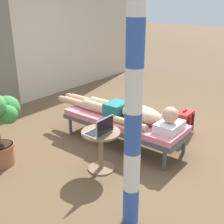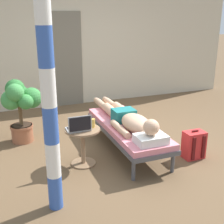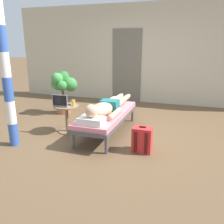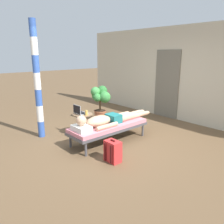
% 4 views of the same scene
% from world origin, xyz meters
% --- Properties ---
extents(ground_plane, '(40.00, 40.00, 0.00)m').
position_xyz_m(ground_plane, '(0.00, 0.00, 0.00)').
color(ground_plane, brown).
extents(house_wall_back, '(7.60, 0.20, 2.70)m').
position_xyz_m(house_wall_back, '(-0.06, 2.68, 1.35)').
color(house_wall_back, beige).
rests_on(house_wall_back, ground).
extents(house_door_panel, '(0.84, 0.03, 2.04)m').
position_xyz_m(house_door_panel, '(-0.42, 2.57, 1.02)').
color(house_door_panel, '#6D6759').
rests_on(house_door_panel, ground).
extents(lounge_chair, '(0.67, 1.87, 0.42)m').
position_xyz_m(lounge_chair, '(-0.06, -0.07, 0.35)').
color(lounge_chair, '#4C4C51').
rests_on(lounge_chair, ground).
extents(person_reclining, '(0.53, 2.17, 0.32)m').
position_xyz_m(person_reclining, '(-0.06, -0.12, 0.52)').
color(person_reclining, white).
rests_on(person_reclining, lounge_chair).
extents(side_table, '(0.48, 0.48, 0.52)m').
position_xyz_m(side_table, '(-0.81, -0.26, 0.36)').
color(side_table, '#8C6B4C').
rests_on(side_table, ground).
extents(laptop, '(0.31, 0.24, 0.23)m').
position_xyz_m(laptop, '(-0.87, -0.31, 0.58)').
color(laptop, '#A5A8AD').
rests_on(laptop, side_table).
extents(drink_glass, '(0.06, 0.06, 0.12)m').
position_xyz_m(drink_glass, '(-0.66, -0.25, 0.58)').
color(drink_glass, gold).
rests_on(drink_glass, side_table).
extents(backpack, '(0.30, 0.26, 0.42)m').
position_xyz_m(backpack, '(0.73, -0.65, 0.20)').
color(backpack, red).
rests_on(backpack, ground).
extents(potted_plant, '(0.64, 0.55, 1.01)m').
position_xyz_m(potted_plant, '(-1.50, 0.85, 0.64)').
color(potted_plant, '#9E5B3D').
rests_on(potted_plant, ground).
extents(porch_post, '(0.15, 0.15, 2.66)m').
position_xyz_m(porch_post, '(-1.35, -1.09, 1.33)').
color(porch_post, '#3359B2').
rests_on(porch_post, ground).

